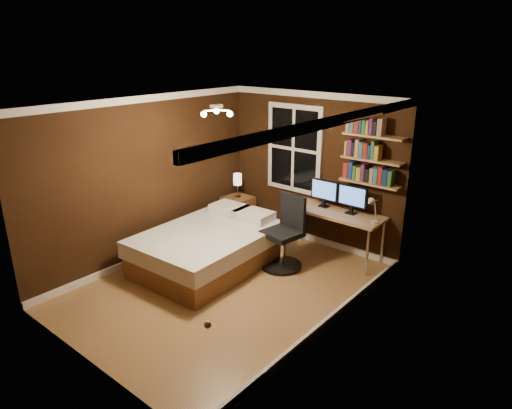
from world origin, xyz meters
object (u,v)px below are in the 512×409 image
Objects in this scene: desk_lamp at (373,210)px; nightstand at (238,213)px; desk at (333,215)px; bed at (210,247)px; monitor_right at (352,200)px; bedside_lamp at (238,186)px; radiator at (294,222)px; monitor_left at (324,193)px; office_chair at (285,240)px.

nightstand is at bearing 178.89° from desk_lamp.
nightstand is at bearing -177.73° from desk.
bed is 2.26m from monitor_right.
monitor_right is (0.26, 0.08, 0.28)m from desk.
bedside_lamp reaches higher than desk.
monitor_left is (0.64, -0.13, 0.69)m from radiator.
desk_lamp is (2.62, -0.05, 0.68)m from nightstand.
monitor_left is 0.43× the size of office_chair.
radiator is 1.75m from desk_lamp.
radiator is 1.20× the size of monitor_left.
desk_lamp is (2.62, -0.05, 0.16)m from bedside_lamp.
monitor_left reaches higher than bedside_lamp.
radiator is at bearing 167.91° from desk_lamp.
desk is 0.77m from desk_lamp.
desk is 0.90m from office_chair.
bedside_lamp is 0.76× the size of radiator.
monitor_right reaches higher than bedside_lamp.
bedside_lamp is 0.92× the size of monitor_left.
office_chair is (-0.13, -0.86, -0.54)m from monitor_left.
radiator is at bearing 19.30° from nightstand.
bed reaches higher than radiator.
nightstand is 1.09m from radiator.
office_chair is at bearing -20.17° from nightstand.
monitor_left is at bearing 89.48° from office_chair.
office_chair is at bearing -98.57° from monitor_left.
bed is at bearing -133.54° from monitor_right.
monitor_right is 1.07× the size of desk_lamp.
desk is 0.37m from monitor_left.
desk_lamp reaches higher than bedside_lamp.
monitor_right is (1.13, -0.13, 0.69)m from radiator.
monitor_left is at bearing 160.95° from desk.
bed is 3.80× the size of radiator.
bed is 1.97m from monitor_left.
monitor_left is at bearing 167.52° from desk_lamp.
monitor_right is at bearing 62.36° from office_chair.
bedside_lamp is (0.00, 0.00, 0.51)m from nightstand.
bed is at bearing -129.59° from desk.
desk is at bearing -162.98° from monitor_right.
desk_lamp reaches higher than nightstand.
desk_lamp is (0.44, -0.21, -0.00)m from monitor_right.
desk_lamp reaches higher than radiator.
office_chair is (-0.36, -0.78, -0.26)m from desk.
monitor_left reaches higher than desk.
monitor_right is (0.49, 0.00, 0.00)m from monitor_left.
office_chair is (-1.06, -0.65, -0.54)m from desk_lamp.
bedside_lamp is 1.93m from desk.
radiator is (1.05, 0.29, -0.01)m from nightstand.
monitor_left is at bearing 55.09° from bed.
desk is 3.59× the size of desk_lamp.
monitor_left is (1.69, 0.16, 0.68)m from nightstand.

